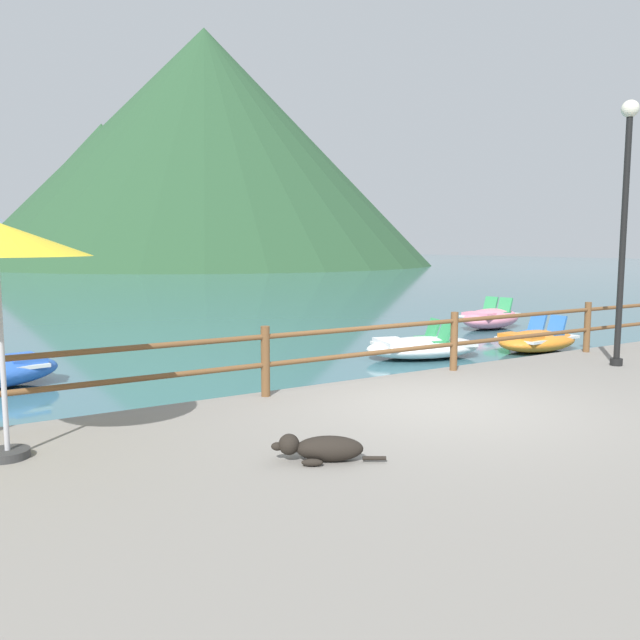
# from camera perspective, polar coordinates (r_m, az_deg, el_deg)

# --- Properties ---
(ground_plane) EXTENTS (200.00, 200.00, 0.00)m
(ground_plane) POSITION_cam_1_polar(r_m,az_deg,el_deg) (46.39, -24.85, 3.12)
(ground_plane) COLOR #3D6B75
(promenade_dock) EXTENTS (28.00, 8.00, 0.40)m
(promenade_dock) POSITION_cam_1_polar(r_m,az_deg,el_deg) (7.04, 22.98, -12.25)
(promenade_dock) COLOR gray
(promenade_dock) RESTS_ON ground
(dock_railing) EXTENTS (23.92, 0.12, 0.95)m
(dock_railing) POSITION_cam_1_polar(r_m,az_deg,el_deg) (9.45, 4.36, -2.14)
(dock_railing) COLOR brown
(dock_railing) RESTS_ON promenade_dock
(lamp_post) EXTENTS (0.28, 0.28, 4.34)m
(lamp_post) POSITION_cam_1_polar(r_m,az_deg,el_deg) (11.75, 25.52, 8.90)
(lamp_post) COLOR black
(lamp_post) RESTS_ON promenade_dock
(dog_resting) EXTENTS (0.93, 0.66, 0.26)m
(dog_resting) POSITION_cam_1_polar(r_m,az_deg,el_deg) (6.13, 0.18, -11.36)
(dog_resting) COLOR black
(dog_resting) RESTS_ON promenade_dock
(pedal_boat_0) EXTENTS (2.49, 1.63, 0.90)m
(pedal_boat_0) POSITION_cam_1_polar(r_m,az_deg,el_deg) (19.22, 14.96, 0.17)
(pedal_boat_0) COLOR pink
(pedal_boat_0) RESTS_ON ground
(pedal_boat_3) EXTENTS (2.35, 1.47, 0.82)m
(pedal_boat_3) POSITION_cam_1_polar(r_m,az_deg,el_deg) (15.45, 18.77, -1.71)
(pedal_boat_3) COLOR orange
(pedal_boat_3) RESTS_ON ground
(pedal_boat_4) EXTENTS (2.84, 1.96, 0.81)m
(pedal_boat_4) POSITION_cam_1_polar(r_m,az_deg,el_deg) (13.96, 9.12, -2.36)
(pedal_boat_4) COLOR white
(pedal_boat_4) RESTS_ON ground
(cliff_headland) EXTENTS (54.76, 54.76, 28.14)m
(cliff_headland) POSITION_cam_1_polar(r_m,az_deg,el_deg) (81.83, -11.47, 14.18)
(cliff_headland) COLOR #284C2D
(cliff_headland) RESTS_ON ground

